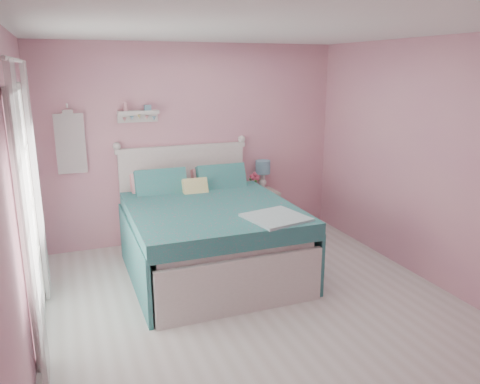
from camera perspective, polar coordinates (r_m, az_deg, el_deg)
floor at (r=4.69m, az=2.46°, el=-14.24°), size 4.50×4.50×0.00m
room_shell at (r=4.16m, az=2.71°, el=5.20°), size 4.50×4.50×4.50m
bed at (r=5.42m, az=-4.00°, el=-5.17°), size 1.77×2.24×1.30m
nightstand at (r=6.60m, az=2.52°, el=-2.47°), size 0.43×0.43×0.62m
table_lamp at (r=6.55m, az=2.81°, el=2.79°), size 0.20×0.20×0.41m
vase at (r=6.46m, az=1.80°, el=0.81°), size 0.17×0.17×0.17m
teacup at (r=6.38m, az=2.64°, el=0.21°), size 0.13×0.13×0.08m
roses at (r=6.43m, az=1.80°, el=1.86°), size 0.14×0.11×0.12m
wall_shelf at (r=6.03m, az=-12.36°, el=9.35°), size 0.50×0.15×0.25m
hanging_dress at (r=5.99m, az=-19.96°, el=5.54°), size 0.34×0.03×0.72m
french_door at (r=4.33m, az=-24.39°, el=-2.68°), size 0.04×1.32×2.16m
curtain_near at (r=3.59m, az=-24.30°, el=-4.38°), size 0.04×0.40×2.32m
curtain_far at (r=5.02m, az=-23.57°, el=0.95°), size 0.04×0.40×2.32m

